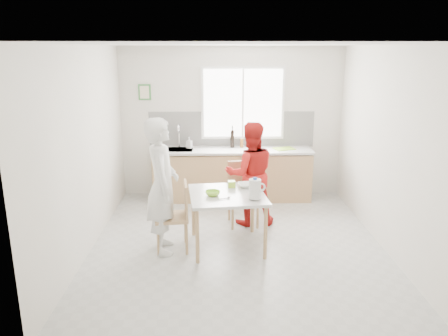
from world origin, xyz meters
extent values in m
plane|color=#B7B7B2|center=(0.00, 0.00, 0.00)|extent=(4.50, 4.50, 0.00)
plane|color=silver|center=(0.00, 2.25, 1.35)|extent=(4.00, 0.00, 4.00)
plane|color=silver|center=(0.00, -2.25, 1.35)|extent=(4.00, 0.00, 4.00)
plane|color=silver|center=(-2.00, 0.00, 1.35)|extent=(0.00, 4.50, 4.50)
plane|color=silver|center=(2.00, 0.00, 1.35)|extent=(0.00, 4.50, 4.50)
plane|color=white|center=(0.00, 0.00, 2.70)|extent=(4.50, 4.50, 0.00)
cube|color=white|center=(0.20, 2.23, 1.70)|extent=(1.50, 0.03, 1.30)
cube|color=white|center=(0.20, 2.21, 1.70)|extent=(1.40, 0.02, 1.20)
cube|color=white|center=(0.20, 2.21, 1.70)|extent=(0.03, 0.03, 1.20)
cube|color=white|center=(0.00, 2.24, 1.23)|extent=(3.00, 0.02, 0.65)
cube|color=#3B823D|center=(-1.55, 2.23, 1.90)|extent=(0.22, 0.02, 0.28)
cube|color=beige|center=(-1.55, 2.22, 1.90)|extent=(0.16, 0.01, 0.22)
cube|color=tan|center=(0.00, 1.95, 0.43)|extent=(2.80, 0.60, 0.86)
cube|color=#3F3326|center=(0.00, 1.95, 0.05)|extent=(2.80, 0.54, 0.10)
cube|color=silver|center=(0.00, 1.95, 0.90)|extent=(2.84, 0.64, 0.04)
cube|color=#A5A5AA|center=(-0.95, 1.95, 0.91)|extent=(0.50, 0.40, 0.03)
cylinder|color=silver|center=(-0.95, 2.11, 1.10)|extent=(0.02, 0.02, 0.36)
torus|color=silver|center=(-0.95, 2.04, 1.28)|extent=(0.02, 0.18, 0.18)
cube|color=silver|center=(-0.14, -0.06, 0.75)|extent=(1.10, 1.10, 0.04)
cylinder|color=tan|center=(-0.53, -0.54, 0.35)|extent=(0.05, 0.05, 0.71)
cylinder|color=tan|center=(-0.62, 0.33, 0.35)|extent=(0.05, 0.05, 0.71)
cylinder|color=tan|center=(0.34, -0.45, 0.35)|extent=(0.05, 0.05, 0.71)
cylinder|color=tan|center=(0.25, 0.42, 0.35)|extent=(0.05, 0.05, 0.71)
cube|color=tan|center=(-0.89, -0.14, 0.46)|extent=(0.48, 0.48, 0.04)
cube|color=tan|center=(-0.69, -0.12, 0.71)|extent=(0.07, 0.41, 0.45)
cylinder|color=tan|center=(-1.09, 0.02, 0.22)|extent=(0.04, 0.04, 0.44)
cylinder|color=tan|center=(-1.05, -0.35, 0.22)|extent=(0.04, 0.04, 0.44)
cylinder|color=tan|center=(-0.72, 0.06, 0.22)|extent=(0.04, 0.04, 0.44)
cylinder|color=tan|center=(-0.68, -0.31, 0.22)|extent=(0.04, 0.04, 0.44)
cube|color=tan|center=(0.13, 0.72, 0.48)|extent=(0.49, 0.49, 0.04)
cube|color=tan|center=(0.11, 0.92, 0.74)|extent=(0.43, 0.08, 0.47)
cylinder|color=tan|center=(-0.04, 0.51, 0.23)|extent=(0.04, 0.04, 0.46)
cylinder|color=tan|center=(0.34, 0.55, 0.23)|extent=(0.04, 0.04, 0.46)
cylinder|color=tan|center=(-0.08, 0.89, 0.23)|extent=(0.04, 0.04, 0.46)
cylinder|color=tan|center=(0.30, 0.93, 0.23)|extent=(0.04, 0.04, 0.46)
imported|color=white|center=(-0.99, -0.15, 0.91)|extent=(0.50, 0.70, 1.81)
imported|color=red|center=(0.24, 0.78, 0.80)|extent=(0.84, 0.69, 1.60)
imported|color=#93D832|center=(-0.33, -0.13, 0.80)|extent=(0.22, 0.22, 0.06)
imported|color=white|center=(0.13, 0.22, 0.80)|extent=(0.26, 0.26, 0.06)
cylinder|color=white|center=(0.21, -0.31, 0.91)|extent=(0.16, 0.16, 0.25)
cylinder|color=blue|center=(0.21, -0.31, 1.05)|extent=(0.05, 0.05, 0.03)
torus|color=white|center=(0.29, -0.31, 0.93)|extent=(0.12, 0.04, 0.12)
cube|color=#A5D430|center=(-0.07, 0.23, 0.81)|extent=(0.11, 0.11, 0.09)
cylinder|color=#A5A5AA|center=(-0.20, -0.29, 0.78)|extent=(0.15, 0.08, 0.01)
cube|color=#89C02C|center=(0.93, 1.95, 0.93)|extent=(0.41, 0.36, 0.01)
cylinder|color=black|center=(0.01, 2.09, 1.08)|extent=(0.07, 0.07, 0.32)
cylinder|color=black|center=(0.01, 2.13, 1.07)|extent=(0.07, 0.07, 0.30)
cylinder|color=#965A20|center=(0.18, 2.10, 1.00)|extent=(0.06, 0.06, 0.16)
imported|color=#999999|center=(-0.76, 2.06, 1.02)|extent=(0.12, 0.12, 0.20)
camera|label=1|loc=(-0.29, -5.61, 2.65)|focal=35.00mm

